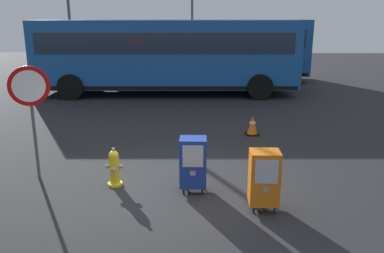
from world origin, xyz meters
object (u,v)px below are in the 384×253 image
at_px(traffic_cone, 252,125).
at_px(street_light_near_left, 192,7).
at_px(fire_hydrant, 114,168).
at_px(bus_near, 167,53).
at_px(bus_far, 203,46).
at_px(stop_sign, 31,99).
at_px(newspaper_box_secondary, 264,178).
at_px(newspaper_box_primary, 193,162).

bearing_deg(traffic_cone, street_light_near_left, 98.78).
distance_m(fire_hydrant, bus_near, 9.55).
bearing_deg(bus_far, street_light_near_left, 108.96).
relative_size(stop_sign, bus_far, 0.21).
xyz_separation_m(bus_near, street_light_near_left, (0.87, 6.75, 1.97)).
bearing_deg(street_light_near_left, newspaper_box_secondary, -84.64).
distance_m(newspaper_box_primary, street_light_near_left, 16.72).
bearing_deg(bus_near, traffic_cone, -66.16).
xyz_separation_m(newspaper_box_secondary, traffic_cone, (0.36, 4.41, -0.31)).
xyz_separation_m(fire_hydrant, newspaper_box_primary, (1.49, -0.23, 0.22)).
distance_m(newspaper_box_secondary, street_light_near_left, 17.47).
xyz_separation_m(newspaper_box_primary, traffic_cone, (1.54, 3.72, -0.31)).
height_order(traffic_cone, street_light_near_left, street_light_near_left).
xyz_separation_m(bus_far, street_light_near_left, (-0.63, 2.43, 1.97)).
bearing_deg(fire_hydrant, newspaper_box_secondary, -19.04).
bearing_deg(newspaper_box_secondary, bus_near, 103.44).
relative_size(newspaper_box_secondary, street_light_near_left, 0.16).
height_order(bus_near, street_light_near_left, street_light_near_left).
bearing_deg(bus_far, stop_sign, -99.39).
height_order(newspaper_box_secondary, traffic_cone, newspaper_box_secondary).
distance_m(fire_hydrant, street_light_near_left, 16.57).
xyz_separation_m(fire_hydrant, stop_sign, (-1.60, 0.33, 1.25)).
distance_m(stop_sign, street_light_near_left, 16.22).
bearing_deg(stop_sign, traffic_cone, 34.27).
height_order(newspaper_box_primary, street_light_near_left, street_light_near_left).
relative_size(newspaper_box_primary, street_light_near_left, 0.16).
relative_size(fire_hydrant, newspaper_box_secondary, 0.73).
height_order(fire_hydrant, traffic_cone, fire_hydrant).
distance_m(newspaper_box_secondary, bus_far, 14.76).
height_order(stop_sign, street_light_near_left, street_light_near_left).
bearing_deg(street_light_near_left, newspaper_box_primary, -88.51).
height_order(bus_far, street_light_near_left, street_light_near_left).
bearing_deg(fire_hydrant, bus_near, 88.82).
height_order(stop_sign, traffic_cone, stop_sign).
distance_m(newspaper_box_primary, stop_sign, 3.31).
height_order(newspaper_box_secondary, bus_near, bus_near).
distance_m(newspaper_box_primary, newspaper_box_secondary, 1.37).
distance_m(stop_sign, bus_near, 9.29).
relative_size(bus_near, street_light_near_left, 1.69).
height_order(fire_hydrant, stop_sign, stop_sign).
bearing_deg(fire_hydrant, traffic_cone, 49.01).
bearing_deg(stop_sign, bus_far, 76.19).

